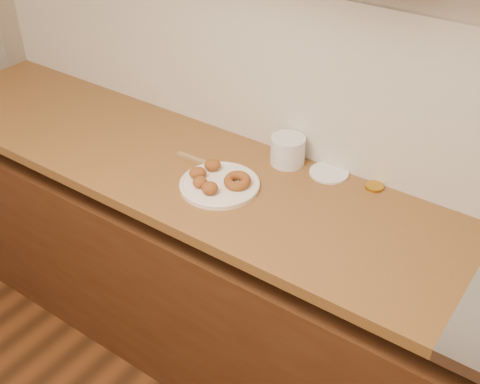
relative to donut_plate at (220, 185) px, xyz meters
The scene contains 11 objects.
wall_back 0.67m from the donut_plate, 44.87° to the left, with size 4.00×0.02×2.70m, color tan.
base_cabinet 0.63m from the donut_plate, ahead, with size 3.60×0.60×0.77m, color #482915.
butcher_block 0.30m from the donut_plate, behind, with size 2.30×0.62×0.04m, color brown.
backsplash 0.57m from the donut_plate, 43.89° to the left, with size 3.60×0.02×0.60m, color beige.
donut_plate is the anchor object (origin of this frame).
ring_donut 0.07m from the donut_plate, 25.59° to the left, with size 0.09×0.09×0.03m, color #925C21.
fried_dough_chunks 0.06m from the donut_plate, 154.83° to the right, with size 0.17×0.19×0.04m.
plastic_tub 0.29m from the donut_plate, 68.01° to the left, with size 0.12×0.12×0.10m, color silver.
tub_lid 0.39m from the donut_plate, 47.15° to the left, with size 0.14×0.14×0.01m, color silver.
brass_jar_lid 0.53m from the donut_plate, 34.54° to the left, with size 0.06×0.06×0.01m, color #AE7F1B.
wooden_utensil 0.19m from the donut_plate, 154.73° to the left, with size 0.16×0.02×0.01m, color olive.
Camera 1 is at (0.68, 0.30, 2.07)m, focal length 45.00 mm.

